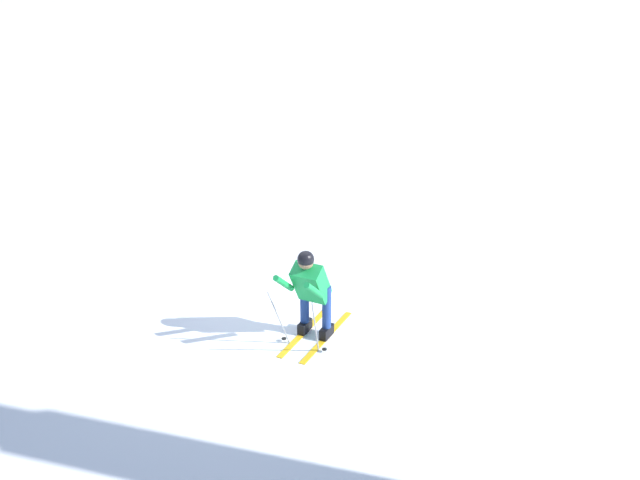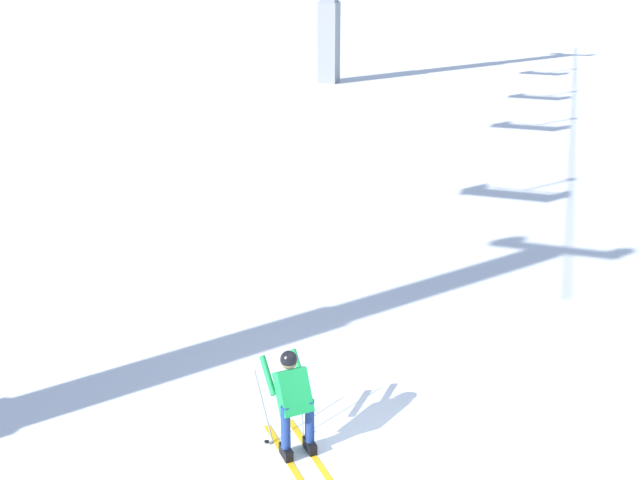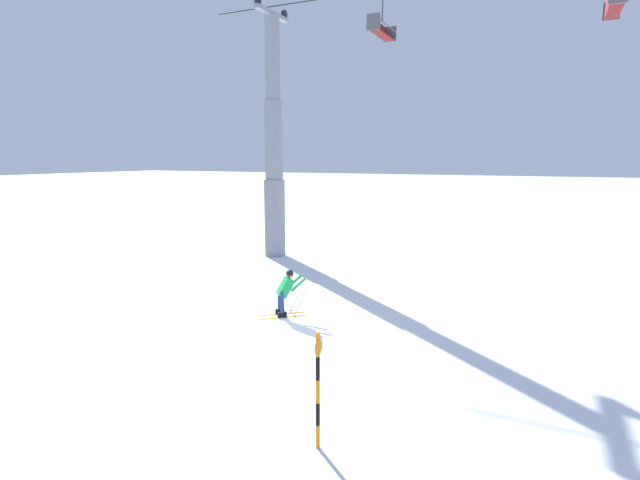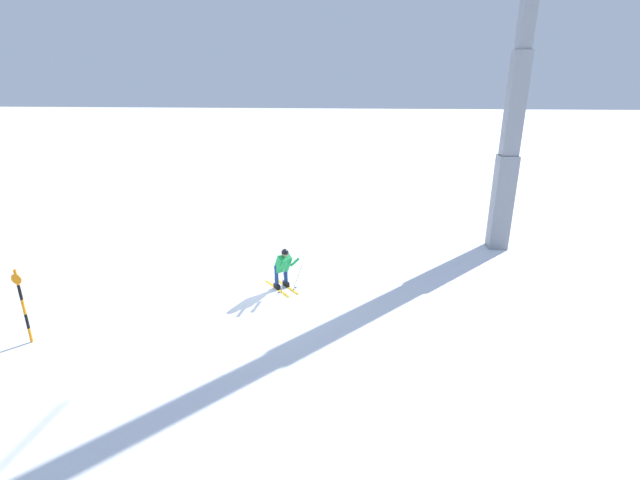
% 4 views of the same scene
% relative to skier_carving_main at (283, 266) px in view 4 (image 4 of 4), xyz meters
% --- Properties ---
extents(ground_plane, '(260.00, 260.00, 0.00)m').
position_rel_skier_carving_main_xyz_m(ground_plane, '(0.37, -1.28, -0.84)').
color(ground_plane, white).
extents(skier_carving_main, '(1.55, 1.46, 1.59)m').
position_rel_skier_carving_main_xyz_m(skier_carving_main, '(0.00, 0.00, 0.00)').
color(skier_carving_main, yellow).
rests_on(skier_carving_main, ground_plane).
extents(lift_tower_near, '(0.75, 2.85, 12.01)m').
position_rel_skier_carving_main_xyz_m(lift_tower_near, '(-5.10, 8.05, 4.18)').
color(lift_tower_near, gray).
rests_on(lift_tower_near, ground_plane).
extents(trail_marker_pole, '(0.07, 0.28, 2.06)m').
position_rel_skier_carving_main_xyz_m(trail_marker_pole, '(3.96, -5.97, 0.27)').
color(trail_marker_pole, orange).
rests_on(trail_marker_pole, ground_plane).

